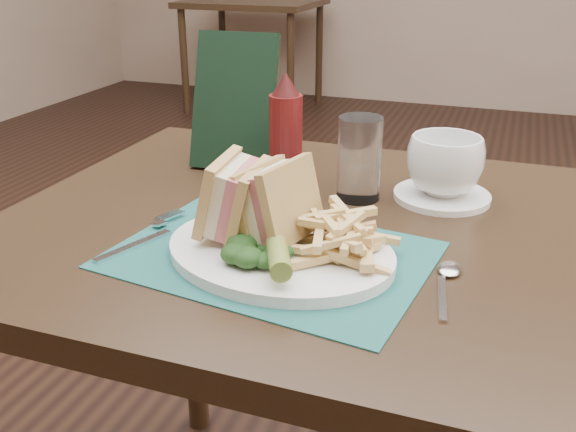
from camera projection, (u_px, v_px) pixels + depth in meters
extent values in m
plane|color=black|center=(367.00, 412.00, 1.66)|extent=(7.00, 7.00, 0.00)
plane|color=tan|center=(477.00, 108.00, 4.69)|extent=(6.00, 0.00, 6.00)
cube|color=#19524D|center=(271.00, 255.00, 0.83)|extent=(0.43, 0.33, 0.00)
cylinder|color=olive|center=(277.00, 250.00, 0.75)|extent=(0.07, 0.12, 0.03)
cylinder|color=white|center=(442.00, 196.00, 1.01)|extent=(0.18, 0.18, 0.01)
imported|color=white|center=(445.00, 165.00, 0.99)|extent=(0.16, 0.16, 0.09)
cylinder|color=white|center=(359.00, 159.00, 0.99)|extent=(0.07, 0.07, 0.13)
cube|color=black|center=(234.00, 102.00, 1.11)|extent=(0.15, 0.10, 0.23)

